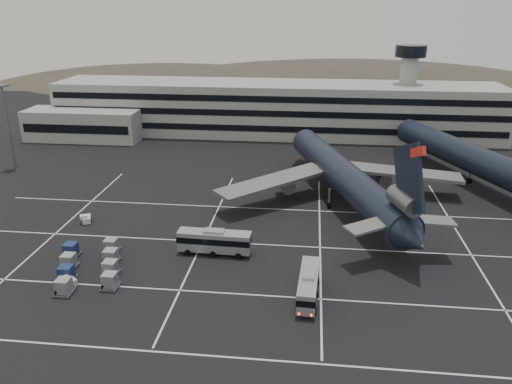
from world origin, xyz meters
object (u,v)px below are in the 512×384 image
Objects in this scene: tug_a at (87,219)px; bus_far at (214,241)px; bus_near at (308,284)px; trijet_main at (344,177)px; uld_cluster at (89,265)px.

bus_far is at bearing -42.38° from tug_a.
bus_near is at bearing -49.14° from tug_a.
trijet_main is 5.19× the size of bus_far.
tug_a is at bearing 179.26° from trijet_main.
bus_far reaches higher than bus_near.
bus_near is 0.92× the size of bus_far.
bus_far is 4.05× the size of tug_a.
trijet_main reaches higher than bus_near.
uld_cluster is at bearing -159.16° from trijet_main.
tug_a is 17.02m from uld_cluster.
trijet_main is 45.24m from tug_a.
uld_cluster is at bearing 115.55° from bus_far.
bus_far is at bearing 23.57° from uld_cluster.
trijet_main is 45.98m from uld_cluster.
bus_far is 0.75× the size of uld_cluster.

